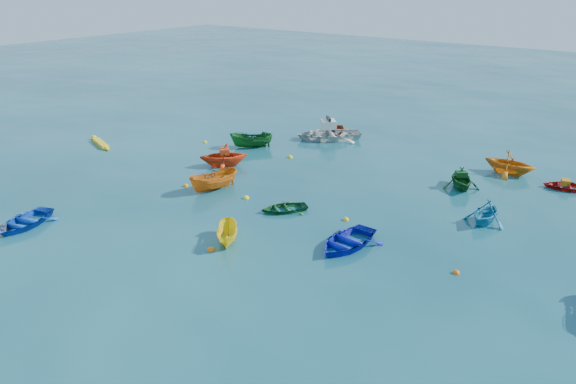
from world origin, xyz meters
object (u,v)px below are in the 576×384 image
Objects in this scene: dinghy_blue_se at (347,246)px; kayak_yellow at (101,145)px; dinghy_blue_sw at (25,226)px; motorboat_white at (328,139)px.

dinghy_blue_se is 1.05× the size of kayak_yellow.
dinghy_blue_sw is 0.97× the size of kayak_yellow.
dinghy_blue_sw is 16.08m from dinghy_blue_se.
motorboat_white is (12.40, 11.37, 0.00)m from kayak_yellow.
motorboat_white reaches higher than dinghy_blue_se.
dinghy_blue_sw is 22.47m from motorboat_white.
dinghy_blue_sw reaches higher than kayak_yellow.
kayak_yellow is (-8.74, 10.80, 0.00)m from dinghy_blue_sw.
motorboat_white reaches higher than dinghy_blue_sw.
motorboat_white is at bearing 128.95° from dinghy_blue_se.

